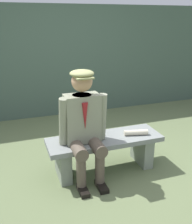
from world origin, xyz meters
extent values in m
plane|color=#5B6944|center=(0.00, 0.00, 0.00)|extent=(30.00, 30.00, 0.00)
cube|color=slate|center=(0.00, 0.00, 0.42)|extent=(1.43, 0.46, 0.06)
cube|color=gray|center=(-0.54, 0.00, 0.20)|extent=(0.13, 0.39, 0.39)
cube|color=gray|center=(0.54, 0.00, 0.20)|extent=(0.13, 0.39, 0.39)
cube|color=gray|center=(0.28, 0.00, 0.74)|extent=(0.40, 0.22, 0.57)
cylinder|color=#1E2338|center=(0.28, 0.00, 1.00)|extent=(0.22, 0.22, 0.06)
cone|color=maroon|center=(0.28, 0.12, 0.81)|extent=(0.07, 0.07, 0.32)
sphere|color=tan|center=(0.28, 0.02, 1.19)|extent=(0.23, 0.23, 0.23)
ellipsoid|color=#8C8F5B|center=(0.28, 0.02, 1.27)|extent=(0.27, 0.27, 0.08)
cube|color=#8C8F5B|center=(0.28, 0.13, 1.24)|extent=(0.19, 0.11, 0.02)
cylinder|color=brown|center=(0.17, 0.15, 0.46)|extent=(0.15, 0.43, 0.15)
cylinder|color=brown|center=(0.17, 0.30, 0.23)|extent=(0.11, 0.11, 0.46)
cube|color=black|center=(0.17, 0.36, 0.03)|extent=(0.10, 0.24, 0.05)
cylinder|color=gray|center=(0.05, 0.04, 0.74)|extent=(0.10, 0.15, 0.58)
cylinder|color=brown|center=(0.40, 0.15, 0.46)|extent=(0.15, 0.43, 0.15)
cylinder|color=brown|center=(0.40, 0.30, 0.23)|extent=(0.11, 0.11, 0.46)
cube|color=black|center=(0.40, 0.36, 0.03)|extent=(0.10, 0.24, 0.05)
cylinder|color=gray|center=(0.52, 0.04, 0.74)|extent=(0.12, 0.18, 0.58)
cylinder|color=beige|center=(-0.40, 0.06, 0.48)|extent=(0.31, 0.14, 0.07)
cube|color=#3E5246|center=(0.00, -2.31, 1.05)|extent=(12.00, 0.24, 2.09)
camera|label=1|loc=(1.06, 2.69, 1.83)|focal=41.40mm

